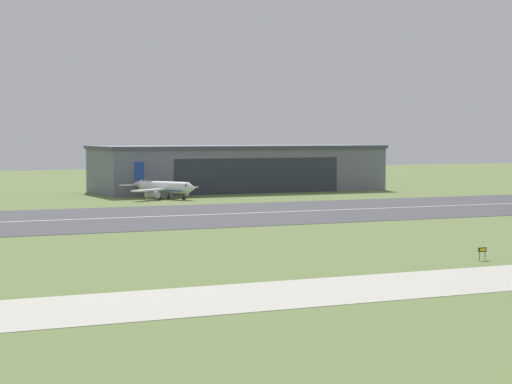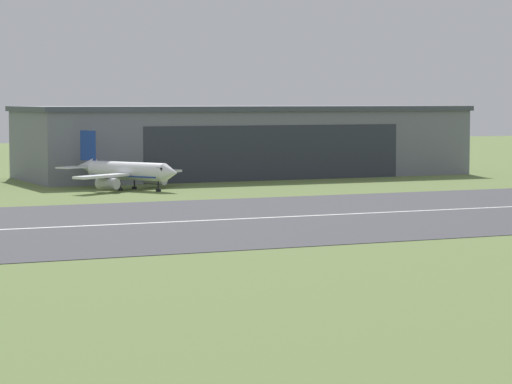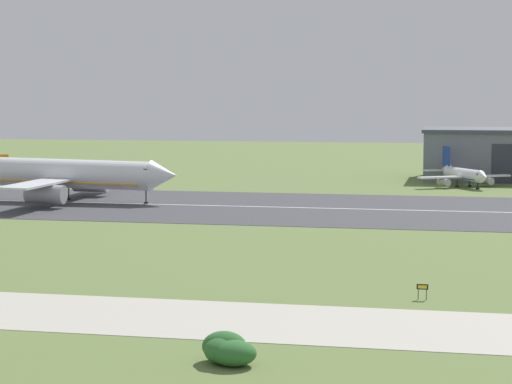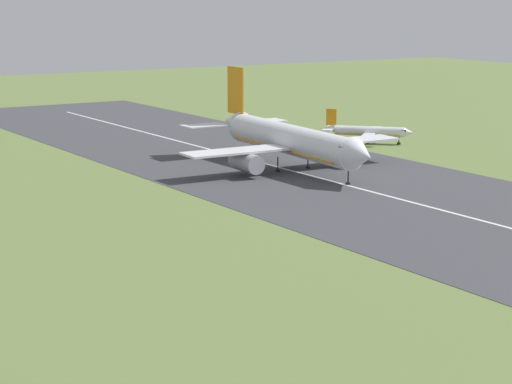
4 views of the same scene
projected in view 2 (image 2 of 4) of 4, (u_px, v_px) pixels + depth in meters
name	position (u px, v px, depth m)	size (l,w,h in m)	color
runway_strip	(201.00, 221.00, 142.82)	(418.57, 55.59, 0.06)	#3D3D42
runway_centreline	(201.00, 221.00, 142.82)	(376.71, 0.70, 0.01)	silver
hangar_building	(245.00, 141.00, 227.37)	(83.93, 27.76, 13.17)	slate
airplane_parked_west	(127.00, 172.00, 192.44)	(21.77, 21.07, 9.34)	white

